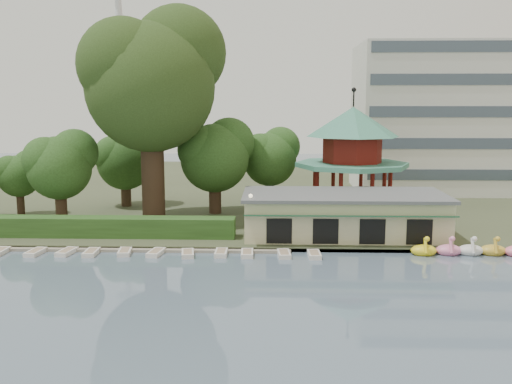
{
  "coord_description": "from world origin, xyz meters",
  "views": [
    {
      "loc": [
        3.59,
        -30.03,
        12.6
      ],
      "look_at": [
        2.0,
        18.0,
        5.0
      ],
      "focal_mm": 40.0,
      "sensor_mm": 36.0,
      "label": 1
    }
  ],
  "objects_px": {
    "dock": "(94,248)",
    "boathouse": "(344,214)",
    "big_tree": "(152,76)",
    "pavilion": "(352,150)"
  },
  "relations": [
    {
      "from": "pavilion",
      "to": "dock",
      "type": "bearing_deg",
      "value": -148.34
    },
    {
      "from": "dock",
      "to": "boathouse",
      "type": "relative_size",
      "value": 1.83
    },
    {
      "from": "pavilion",
      "to": "big_tree",
      "type": "bearing_deg",
      "value": -169.69
    },
    {
      "from": "boathouse",
      "to": "big_tree",
      "type": "relative_size",
      "value": 0.84
    },
    {
      "from": "boathouse",
      "to": "pavilion",
      "type": "distance_m",
      "value": 11.43
    },
    {
      "from": "pavilion",
      "to": "big_tree",
      "type": "distance_m",
      "value": 22.53
    },
    {
      "from": "dock",
      "to": "big_tree",
      "type": "xyz_separation_m",
      "value": [
        3.18,
        11.01,
        15.08
      ]
    },
    {
      "from": "boathouse",
      "to": "big_tree",
      "type": "height_order",
      "value": "big_tree"
    },
    {
      "from": "dock",
      "to": "big_tree",
      "type": "bearing_deg",
      "value": 73.9
    },
    {
      "from": "pavilion",
      "to": "boathouse",
      "type": "bearing_deg",
      "value": -101.28
    }
  ]
}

